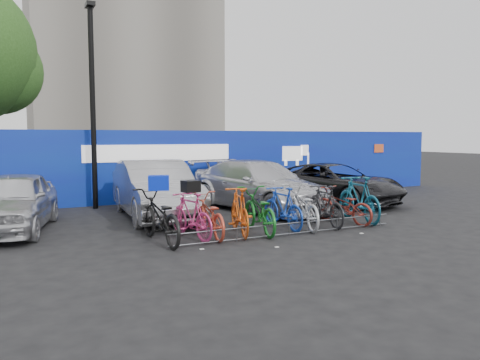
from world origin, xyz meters
TOP-DOWN VIEW (x-y plane):
  - ground at (0.00, 0.00)m, footprint 100.00×100.00m
  - hoarding at (0.01, 6.00)m, footprint 22.00×0.18m
  - lamppost at (-3.20, 5.40)m, footprint 0.25×0.50m
  - bike_rack at (-0.00, -0.60)m, footprint 5.60×0.03m
  - car_0 at (-5.50, 2.67)m, footprint 2.53×4.33m
  - car_1 at (-2.00, 3.00)m, footprint 1.89×4.78m
  - car_2 at (1.18, 3.01)m, footprint 3.16×5.43m
  - car_3 at (4.04, 3.13)m, footprint 3.43×5.16m
  - bike_0 at (-2.78, -0.01)m, footprint 0.87×2.14m
  - bike_1 at (-2.06, 0.07)m, footprint 0.77×1.74m
  - bike_2 at (-1.65, 0.08)m, footprint 0.73×1.85m
  - bike_3 at (-0.94, -0.00)m, footprint 0.93×1.85m
  - bike_4 at (-0.47, -0.01)m, footprint 0.95×2.03m
  - bike_5 at (0.27, 0.14)m, footprint 0.51×1.70m
  - bike_6 at (0.76, 0.05)m, footprint 1.08×2.04m
  - bike_7 at (1.38, -0.02)m, footprint 0.66×1.75m
  - bike_8 at (1.98, 0.05)m, footprint 1.01×1.84m
  - bike_9 at (2.51, 0.09)m, footprint 0.86×2.04m
  - cargo_crate at (-2.78, -0.01)m, footprint 0.49×0.42m
  - cargo_topcase at (-2.06, 0.07)m, footprint 0.38×0.35m

SIDE VIEW (x-z plane):
  - ground at x=0.00m, z-range 0.00..0.00m
  - bike_rack at x=0.00m, z-range 0.01..0.31m
  - bike_8 at x=1.98m, z-range 0.00..0.92m
  - bike_2 at x=-1.65m, z-range 0.00..0.95m
  - bike_1 at x=-2.06m, z-range 0.00..1.01m
  - bike_5 at x=0.27m, z-range 0.00..1.02m
  - bike_6 at x=0.76m, z-range 0.00..1.02m
  - bike_7 at x=1.38m, z-range 0.00..1.02m
  - bike_4 at x=-0.47m, z-range 0.00..1.03m
  - bike_3 at x=-0.94m, z-range 0.00..1.07m
  - bike_0 at x=-2.78m, z-range 0.00..1.10m
  - bike_9 at x=2.51m, z-range 0.00..1.19m
  - car_3 at x=4.04m, z-range 0.00..1.32m
  - car_0 at x=-5.50m, z-range 0.00..1.39m
  - car_2 at x=1.18m, z-range 0.00..1.48m
  - car_1 at x=-2.00m, z-range 0.00..1.55m
  - cargo_topcase at x=-2.06m, z-range 1.01..1.26m
  - hoarding at x=0.01m, z-range 0.00..2.40m
  - cargo_crate at x=-2.78m, z-range 1.10..1.40m
  - lamppost at x=-3.20m, z-range 0.22..6.33m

